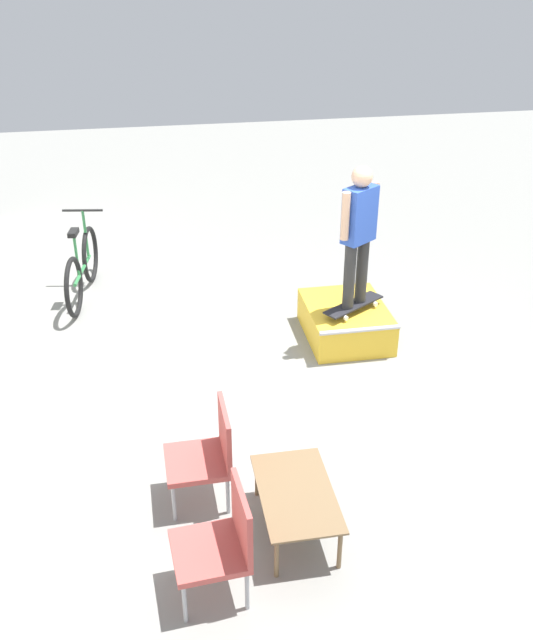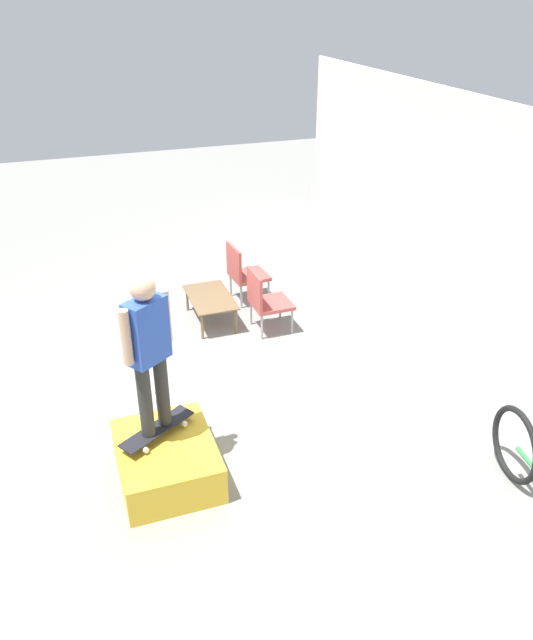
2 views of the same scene
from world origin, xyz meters
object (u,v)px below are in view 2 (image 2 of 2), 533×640
(patio_chair_left, at_px, (243,271))
(patio_chair_right, at_px, (265,299))
(person_skater, at_px, (148,344))
(skateboard_on_ramp, at_px, (157,429))
(skate_ramp_box, at_px, (167,459))
(coffee_table, at_px, (210,299))

(patio_chair_left, bearing_deg, patio_chair_right, 175.58)
(person_skater, bearing_deg, skateboard_on_ramp, 28.76)
(skate_ramp_box, height_order, person_skater, person_skater)
(coffee_table, distance_m, patio_chair_left, 0.81)
(person_skater, bearing_deg, patio_chair_left, -154.84)
(skate_ramp_box, height_order, coffee_table, skate_ramp_box)
(skateboard_on_ramp, distance_m, coffee_table, 3.07)
(coffee_table, height_order, patio_chair_right, patio_chair_right)
(person_skater, height_order, patio_chair_left, person_skater)
(patio_chair_right, bearing_deg, skateboard_on_ramp, 139.29)
(skate_ramp_box, xyz_separation_m, patio_chair_left, (-3.40, 1.86, 0.28))
(patio_chair_right, bearing_deg, person_skater, 139.29)
(skate_ramp_box, relative_size, patio_chair_right, 1.29)
(person_skater, relative_size, patio_chair_left, 1.80)
(coffee_table, bearing_deg, patio_chair_left, 127.03)
(patio_chair_left, relative_size, patio_chair_right, 1.00)
(skate_ramp_box, height_order, skateboard_on_ramp, skateboard_on_ramp)
(skateboard_on_ramp, distance_m, patio_chair_left, 3.78)
(skateboard_on_ramp, bearing_deg, person_skater, -148.55)
(skate_ramp_box, height_order, patio_chair_right, patio_chair_right)
(skateboard_on_ramp, bearing_deg, patio_chair_left, -152.16)
(skateboard_on_ramp, xyz_separation_m, patio_chair_right, (-2.30, 1.90, 0.00))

